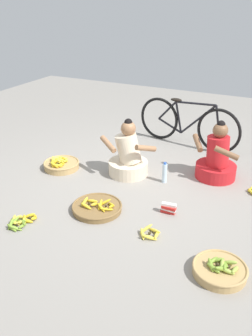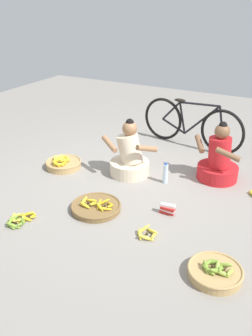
% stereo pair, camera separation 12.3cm
% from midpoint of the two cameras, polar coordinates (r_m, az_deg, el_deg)
% --- Properties ---
extents(ground_plane, '(10.00, 10.00, 0.00)m').
position_cam_midpoint_polar(ground_plane, '(4.46, 0.34, -3.03)').
color(ground_plane, gray).
extents(vendor_woman_front, '(0.74, 0.52, 0.77)m').
position_cam_midpoint_polar(vendor_woman_front, '(4.67, -0.41, 1.73)').
color(vendor_woman_front, beige).
rests_on(vendor_woman_front, ground).
extents(vendor_woman_behind, '(0.67, 0.52, 0.78)m').
position_cam_midpoint_polar(vendor_woman_behind, '(4.72, 13.51, 1.24)').
color(vendor_woman_behind, red).
rests_on(vendor_woman_behind, ground).
extents(bicycle_leaning, '(1.69, 0.32, 0.73)m').
position_cam_midpoint_polar(bicycle_leaning, '(5.64, 9.12, 7.01)').
color(bicycle_leaning, black).
rests_on(bicycle_leaning, ground).
extents(banana_basket_mid_left, '(0.47, 0.47, 0.15)m').
position_cam_midpoint_polar(banana_basket_mid_left, '(3.25, 13.64, -15.47)').
color(banana_basket_mid_left, tan).
rests_on(banana_basket_mid_left, ground).
extents(banana_basket_back_right, '(0.56, 0.56, 0.14)m').
position_cam_midpoint_polar(banana_basket_back_right, '(4.00, -5.51, -6.24)').
color(banana_basket_back_right, brown).
rests_on(banana_basket_back_right, ground).
extents(banana_basket_front_right, '(0.49, 0.49, 0.17)m').
position_cam_midpoint_polar(banana_basket_front_right, '(4.99, -10.98, 0.58)').
color(banana_basket_front_right, tan).
rests_on(banana_basket_front_right, ground).
extents(loose_bananas_front_center, '(0.26, 0.35, 0.09)m').
position_cam_midpoint_polar(loose_bananas_front_center, '(3.95, -17.21, -8.10)').
color(loose_bananas_front_center, gold).
rests_on(loose_bananas_front_center, ground).
extents(loose_bananas_front_left, '(0.23, 0.23, 0.10)m').
position_cam_midpoint_polar(loose_bananas_front_left, '(3.61, 2.82, -10.32)').
color(loose_bananas_front_left, yellow).
rests_on(loose_bananas_front_left, ground).
extents(water_bottle, '(0.06, 0.06, 0.27)m').
position_cam_midpoint_polar(water_bottle, '(4.53, 5.39, -0.79)').
color(water_bottle, silver).
rests_on(water_bottle, ground).
extents(packet_carton_stack, '(0.17, 0.07, 0.12)m').
position_cam_midpoint_polar(packet_carton_stack, '(3.94, 5.90, -6.42)').
color(packet_carton_stack, red).
rests_on(packet_carton_stack, ground).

